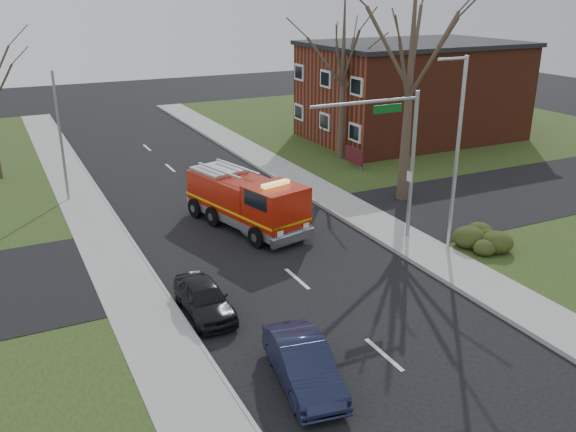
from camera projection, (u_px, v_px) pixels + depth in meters
name	position (u px, v px, depth m)	size (l,w,h in m)	color
ground	(297.00, 279.00, 24.25)	(120.00, 120.00, 0.00)	black
sidewalk_right	(422.00, 250.00, 26.81)	(2.40, 80.00, 0.15)	gray
sidewalk_left	(142.00, 312.00, 21.65)	(2.40, 80.00, 0.15)	gray
brick_building	(412.00, 91.00, 46.00)	(15.40, 10.40, 7.25)	maroon
health_center_sign	(354.00, 156.00, 38.81)	(0.12, 2.00, 1.40)	#51121B
hedge_corner	(488.00, 236.00, 26.96)	(2.80, 2.00, 0.90)	#2E3C15
bare_tree_near	(411.00, 62.00, 30.66)	(6.00, 6.00, 12.00)	#392B22
bare_tree_far	(343.00, 62.00, 39.17)	(5.25, 5.25, 10.50)	#392B22
traffic_signal_mast	(390.00, 142.00, 26.04)	(5.29, 0.18, 6.80)	gray
streetlight_pole	(456.00, 151.00, 25.22)	(1.48, 0.16, 8.40)	#B7BABF
utility_pole_far	(61.00, 138.00, 31.96)	(0.14, 0.14, 7.00)	gray
fire_engine	(247.00, 202.00, 29.14)	(4.02, 7.30, 2.79)	#AA1807
parked_car_maroon	(204.00, 298.00, 21.45)	(1.46, 3.62, 1.23)	black
parked_car_gray	(303.00, 364.00, 17.58)	(1.43, 4.09, 1.35)	#191E38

